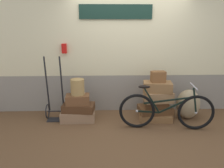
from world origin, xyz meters
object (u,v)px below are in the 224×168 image
Objects in this scene: suitcase_0 at (78,116)px; luggage_trolley at (56,105)px; bicycle at (166,111)px; suitcase_7 at (158,87)px; suitcase_4 at (155,109)px; suitcase_3 at (155,116)px; suitcase_1 at (79,108)px; suitcase_5 at (156,104)px; suitcase_8 at (158,77)px; suitcase_2 at (78,99)px; burlap_sack at (188,104)px; suitcase_6 at (158,96)px; wicker_basket at (78,87)px.

suitcase_0 is 0.52× the size of luggage_trolley.
suitcase_7 is at bearing 99.82° from bicycle.
luggage_trolley is (-2.08, 0.07, 0.11)m from suitcase_4.
suitcase_7 reaches higher than suitcase_3.
suitcase_5 reaches higher than suitcase_1.
suitcase_8 reaches higher than suitcase_4.
suitcase_4 is (-0.00, 0.05, 0.13)m from suitcase_3.
luggage_trolley is (-2.08, 0.10, -0.03)m from suitcase_5.
burlap_sack is (2.29, 0.05, -0.15)m from suitcase_2.
suitcase_8 is (1.63, 0.02, 0.81)m from suitcase_0.
suitcase_7 is at bearing 27.11° from suitcase_3.
suitcase_6 is at bearing -28.25° from suitcase_5.
suitcase_2 is 0.70× the size of suitcase_4.
suitcase_1 is at bearing -172.56° from suitcase_7.
suitcase_7 is at bearing -2.94° from luggage_trolley.
bicycle is (1.69, -0.45, -0.35)m from wicker_basket.
burlap_sack is (2.29, 0.02, -0.40)m from wicker_basket.
luggage_trolley is at bearing 172.16° from suitcase_6.
bicycle is at bearing -77.47° from suitcase_5.
luggage_trolley is (-0.49, 0.12, 0.02)m from suitcase_1.
suitcase_1 reaches higher than suitcase_0.
luggage_trolley is 2.13× the size of burlap_sack.
suitcase_1 is at bearing -9.67° from suitcase_2.
suitcase_0 is 2.15× the size of wicker_basket.
suitcase_4 is 2.08m from luggage_trolley.
suitcase_0 is 1.24× the size of suitcase_6.
suitcase_6 is 0.20m from suitcase_7.
burlap_sack is at bearing 0.57° from wicker_basket.
suitcase_2 reaches higher than suitcase_5.
suitcase_8 is 0.90m from burlap_sack.
suitcase_3 is 1.18× the size of suitcase_6.
suitcase_0 is at bearing -174.04° from suitcase_3.
suitcase_6 is 0.41m from suitcase_8.
bicycle is at bearing -17.63° from suitcase_2.
bicycle is (-0.60, -0.47, 0.05)m from burlap_sack.
suitcase_2 is at bearing -96.48° from wicker_basket.
bicycle is (1.68, -0.42, 0.08)m from suitcase_1.
wicker_basket is 2.32m from burlap_sack.
suitcase_7 is 0.78m from burlap_sack.
suitcase_8 is 2.19m from luggage_trolley.
burlap_sack is at bearing -2.30° from suitcase_2.
suitcase_1 is 2.28m from burlap_sack.
suitcase_1 is at bearing -18.32° from suitcase_0.
burlap_sack is at bearing -1.53° from luggage_trolley.
suitcase_3 is 0.85m from suitcase_8.
suitcase_6 is 0.42× the size of luggage_trolley.
suitcase_1 is at bearing -177.63° from suitcase_5.
suitcase_3 is 1.36× the size of suitcase_5.
suitcase_2 is 0.84× the size of suitcase_7.
suitcase_7 reaches higher than suitcase_5.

